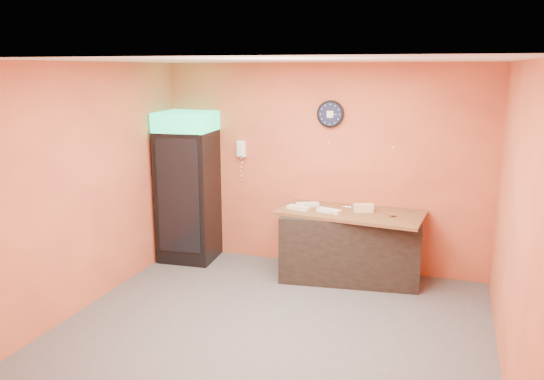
% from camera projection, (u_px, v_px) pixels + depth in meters
% --- Properties ---
extents(floor, '(4.50, 4.50, 0.00)m').
position_uv_depth(floor, '(275.00, 327.00, 5.72)').
color(floor, '#47474C').
rests_on(floor, ground).
extents(back_wall, '(4.50, 0.02, 2.80)m').
position_uv_depth(back_wall, '(321.00, 167.00, 7.25)').
color(back_wall, '#D86B3D').
rests_on(back_wall, floor).
extents(left_wall, '(0.02, 4.00, 2.80)m').
position_uv_depth(left_wall, '(90.00, 186.00, 6.11)').
color(left_wall, '#D86B3D').
rests_on(left_wall, floor).
extents(right_wall, '(0.02, 4.00, 2.80)m').
position_uv_depth(right_wall, '(515.00, 221.00, 4.70)').
color(right_wall, '#D86B3D').
rests_on(right_wall, floor).
extents(ceiling, '(4.50, 4.00, 0.02)m').
position_uv_depth(ceiling, '(275.00, 60.00, 5.09)').
color(ceiling, white).
rests_on(ceiling, back_wall).
extents(beverage_cooler, '(0.80, 0.81, 2.13)m').
position_uv_depth(beverage_cooler, '(187.00, 189.00, 7.55)').
color(beverage_cooler, black).
rests_on(beverage_cooler, floor).
extents(prep_counter, '(1.85, 1.01, 0.88)m').
position_uv_depth(prep_counter, '(349.00, 246.00, 6.95)').
color(prep_counter, black).
rests_on(prep_counter, floor).
extents(wall_clock, '(0.36, 0.06, 0.36)m').
position_uv_depth(wall_clock, '(330.00, 114.00, 7.02)').
color(wall_clock, black).
rests_on(wall_clock, back_wall).
extents(wall_phone, '(0.12, 0.11, 0.23)m').
position_uv_depth(wall_phone, '(241.00, 149.00, 7.52)').
color(wall_phone, white).
rests_on(wall_phone, back_wall).
extents(butcher_paper, '(1.90, 1.03, 0.04)m').
position_uv_depth(butcher_paper, '(351.00, 213.00, 6.85)').
color(butcher_paper, brown).
rests_on(butcher_paper, prep_counter).
extents(sub_roll_stack, '(0.26, 0.16, 0.11)m').
position_uv_depth(sub_roll_stack, '(364.00, 208.00, 6.80)').
color(sub_roll_stack, beige).
rests_on(sub_roll_stack, butcher_paper).
extents(wrapped_sandwich_left, '(0.32, 0.19, 0.04)m').
position_uv_depth(wrapped_sandwich_left, '(299.00, 208.00, 6.93)').
color(wrapped_sandwich_left, silver).
rests_on(wrapped_sandwich_left, butcher_paper).
extents(wrapped_sandwich_mid, '(0.33, 0.20, 0.04)m').
position_uv_depth(wrapped_sandwich_mid, '(329.00, 211.00, 6.79)').
color(wrapped_sandwich_mid, silver).
rests_on(wrapped_sandwich_mid, butcher_paper).
extents(wrapped_sandwich_right, '(0.32, 0.24, 0.04)m').
position_uv_depth(wrapped_sandwich_right, '(307.00, 204.00, 7.10)').
color(wrapped_sandwich_right, silver).
rests_on(wrapped_sandwich_right, butcher_paper).
extents(kitchen_tool, '(0.06, 0.06, 0.06)m').
position_uv_depth(kitchen_tool, '(354.00, 206.00, 6.98)').
color(kitchen_tool, silver).
rests_on(kitchen_tool, butcher_paper).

